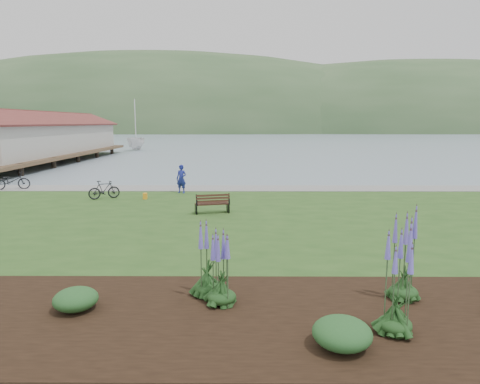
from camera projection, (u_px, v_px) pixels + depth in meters
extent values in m
plane|color=gray|center=(215.00, 223.00, 18.16)|extent=(600.00, 600.00, 0.00)
cube|color=#294F1C|center=(212.00, 230.00, 16.15)|extent=(34.00, 20.00, 0.40)
cube|color=gray|center=(223.00, 188.00, 24.90)|extent=(34.00, 2.20, 0.03)
cube|color=black|center=(335.00, 317.00, 8.40)|extent=(24.00, 4.40, 0.04)
cube|color=#4C3826|center=(36.00, 156.00, 43.81)|extent=(8.00, 36.00, 0.30)
cube|color=#B2ADA3|center=(44.00, 139.00, 45.51)|extent=(6.40, 28.00, 3.00)
cube|color=#311A13|center=(212.00, 204.00, 18.13)|extent=(1.49, 0.81, 0.04)
cube|color=#311A13|center=(213.00, 199.00, 17.83)|extent=(1.40, 0.46, 0.44)
cube|color=black|center=(196.00, 209.00, 18.01)|extent=(0.16, 0.48, 0.39)
cube|color=black|center=(228.00, 208.00, 18.32)|extent=(0.16, 0.48, 0.39)
imported|color=navy|center=(181.00, 176.00, 23.21)|extent=(0.77, 0.64, 1.81)
imported|color=black|center=(11.00, 181.00, 24.41)|extent=(1.21, 2.07, 1.03)
imported|color=black|center=(104.00, 190.00, 21.48)|extent=(1.16, 1.56, 0.93)
imported|color=silver|center=(136.00, 150.00, 65.00)|extent=(9.68, 9.85, 24.39)
cube|color=orange|center=(145.00, 196.00, 21.48)|extent=(0.19, 0.29, 0.30)
ellipsoid|color=#153914|center=(394.00, 325.00, 7.73)|extent=(0.62, 0.62, 0.31)
cone|color=#594CB0|center=(398.00, 266.00, 7.55)|extent=(0.40, 0.40, 1.91)
ellipsoid|color=#153914|center=(403.00, 292.00, 9.22)|extent=(0.62, 0.62, 0.31)
cone|color=#594CB0|center=(407.00, 241.00, 9.03)|extent=(0.40, 0.40, 1.97)
ellipsoid|color=#153914|center=(222.00, 297.00, 8.96)|extent=(0.62, 0.62, 0.31)
cone|color=#594CB0|center=(221.00, 255.00, 8.81)|extent=(0.40, 0.40, 1.50)
ellipsoid|color=#153914|center=(208.00, 288.00, 9.45)|extent=(0.62, 0.62, 0.31)
cone|color=#594CB0|center=(207.00, 248.00, 9.31)|extent=(0.32, 0.32, 1.53)
ellipsoid|color=#1E4C21|center=(76.00, 299.00, 8.66)|extent=(0.90, 0.90, 0.45)
ellipsoid|color=#1E4C21|center=(342.00, 333.00, 7.21)|extent=(1.01, 1.01, 0.51)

